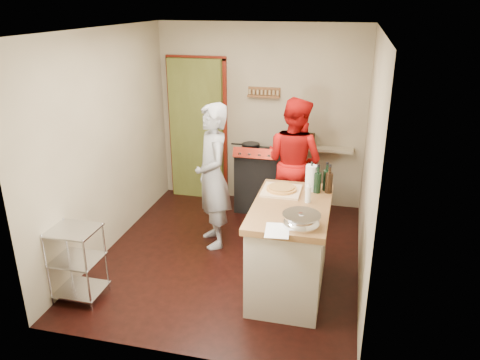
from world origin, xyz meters
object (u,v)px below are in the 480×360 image
at_px(island, 290,246).
at_px(person_stripe, 213,177).
at_px(person_red, 294,162).
at_px(wire_shelving, 77,260).
at_px(stove, 258,179).

distance_m(island, person_stripe, 1.36).
bearing_deg(person_stripe, person_red, 104.66).
bearing_deg(island, wire_shelving, -161.82).
relative_size(person_stripe, person_red, 1.03).
distance_m(wire_shelving, person_red, 3.00).
bearing_deg(stove, person_stripe, -105.60).
relative_size(wire_shelving, person_red, 0.46).
relative_size(stove, person_stripe, 0.56).
height_order(stove, island, island).
xyz_separation_m(island, person_red, (-0.18, 1.63, 0.35)).
relative_size(stove, island, 0.72).
relative_size(wire_shelving, person_stripe, 0.45).
height_order(island, person_stripe, person_stripe).
relative_size(stove, person_red, 0.58).
height_order(person_stripe, person_red, person_stripe).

